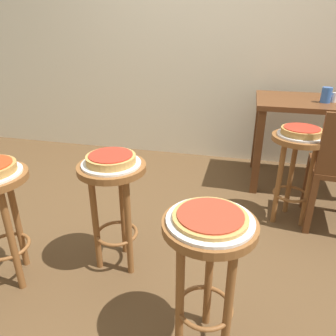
{
  "coord_description": "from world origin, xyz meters",
  "views": [
    {
      "loc": [
        0.38,
        -1.68,
        1.32
      ],
      "look_at": [
        -0.02,
        -0.09,
        0.58
      ],
      "focal_mm": 34.3,
      "sensor_mm": 36.0,
      "label": 1
    }
  ],
  "objects_px": {
    "serving_plate_foreground": "(210,220)",
    "serving_plate_leftside": "(111,164)",
    "serving_plate_rear": "(301,135)",
    "pizza_rear": "(302,131)",
    "cup_near_edge": "(326,95)",
    "condiment_shaker": "(334,97)",
    "dining_table": "(322,115)",
    "stool_leftside": "(114,194)",
    "stool_foreground": "(208,258)",
    "pizza_leftside": "(111,159)",
    "pizza_foreground": "(210,217)",
    "stool_rear": "(296,160)"
  },
  "relations": [
    {
      "from": "serving_plate_foreground",
      "to": "serving_plate_leftside",
      "type": "xyz_separation_m",
      "value": [
        -0.57,
        0.41,
        0.0
      ]
    },
    {
      "from": "serving_plate_leftside",
      "to": "serving_plate_rear",
      "type": "bearing_deg",
      "value": 36.01
    },
    {
      "from": "serving_plate_leftside",
      "to": "pizza_rear",
      "type": "xyz_separation_m",
      "value": [
        1.02,
        0.74,
        0.03
      ]
    },
    {
      "from": "cup_near_edge",
      "to": "condiment_shaker",
      "type": "xyz_separation_m",
      "value": [
        0.07,
        0.02,
        -0.02
      ]
    },
    {
      "from": "dining_table",
      "to": "cup_near_edge",
      "type": "distance_m",
      "value": 0.2
    },
    {
      "from": "stool_leftside",
      "to": "condiment_shaker",
      "type": "xyz_separation_m",
      "value": [
        1.32,
        1.34,
        0.32
      ]
    },
    {
      "from": "stool_foreground",
      "to": "serving_plate_leftside",
      "type": "distance_m",
      "value": 0.72
    },
    {
      "from": "serving_plate_leftside",
      "to": "pizza_leftside",
      "type": "height_order",
      "value": "pizza_leftside"
    },
    {
      "from": "pizza_leftside",
      "to": "dining_table",
      "type": "height_order",
      "value": "dining_table"
    },
    {
      "from": "serving_plate_foreground",
      "to": "cup_near_edge",
      "type": "xyz_separation_m",
      "value": [
        0.69,
        1.73,
        0.16
      ]
    },
    {
      "from": "stool_leftside",
      "to": "pizza_leftside",
      "type": "distance_m",
      "value": 0.21
    },
    {
      "from": "pizza_foreground",
      "to": "serving_plate_foreground",
      "type": "bearing_deg",
      "value": 0.0
    },
    {
      "from": "pizza_foreground",
      "to": "serving_plate_rear",
      "type": "bearing_deg",
      "value": 68.41
    },
    {
      "from": "pizza_rear",
      "to": "dining_table",
      "type": "height_order",
      "value": "dining_table"
    },
    {
      "from": "stool_foreground",
      "to": "pizza_leftside",
      "type": "relative_size",
      "value": 2.5
    },
    {
      "from": "stool_foreground",
      "to": "condiment_shaker",
      "type": "xyz_separation_m",
      "value": [
        0.75,
        1.75,
        0.32
      ]
    },
    {
      "from": "dining_table",
      "to": "condiment_shaker",
      "type": "bearing_deg",
      "value": -48.49
    },
    {
      "from": "cup_near_edge",
      "to": "pizza_foreground",
      "type": "bearing_deg",
      "value": -111.68
    },
    {
      "from": "serving_plate_leftside",
      "to": "condiment_shaker",
      "type": "height_order",
      "value": "condiment_shaker"
    },
    {
      "from": "stool_rear",
      "to": "pizza_rear",
      "type": "height_order",
      "value": "pizza_rear"
    },
    {
      "from": "stool_rear",
      "to": "cup_near_edge",
      "type": "height_order",
      "value": "cup_near_edge"
    },
    {
      "from": "pizza_foreground",
      "to": "serving_plate_leftside",
      "type": "relative_size",
      "value": 0.91
    },
    {
      "from": "serving_plate_foreground",
      "to": "serving_plate_leftside",
      "type": "bearing_deg",
      "value": 144.45
    },
    {
      "from": "cup_near_edge",
      "to": "condiment_shaker",
      "type": "bearing_deg",
      "value": 19.42
    },
    {
      "from": "serving_plate_rear",
      "to": "dining_table",
      "type": "distance_m",
      "value": 0.7
    },
    {
      "from": "serving_plate_foreground",
      "to": "condiment_shaker",
      "type": "height_order",
      "value": "condiment_shaker"
    },
    {
      "from": "pizza_foreground",
      "to": "pizza_rear",
      "type": "height_order",
      "value": "pizza_rear"
    },
    {
      "from": "pizza_foreground",
      "to": "serving_plate_leftside",
      "type": "xyz_separation_m",
      "value": [
        -0.57,
        0.41,
        -0.02
      ]
    },
    {
      "from": "stool_foreground",
      "to": "pizza_rear",
      "type": "xyz_separation_m",
      "value": [
        0.46,
        1.15,
        0.21
      ]
    },
    {
      "from": "pizza_leftside",
      "to": "cup_near_edge",
      "type": "height_order",
      "value": "cup_near_edge"
    },
    {
      "from": "dining_table",
      "to": "pizza_foreground",
      "type": "bearing_deg",
      "value": -111.18
    },
    {
      "from": "stool_foreground",
      "to": "dining_table",
      "type": "height_order",
      "value": "dining_table"
    },
    {
      "from": "serving_plate_foreground",
      "to": "pizza_rear",
      "type": "height_order",
      "value": "pizza_rear"
    },
    {
      "from": "stool_leftside",
      "to": "serving_plate_rear",
      "type": "bearing_deg",
      "value": 36.01
    },
    {
      "from": "stool_rear",
      "to": "serving_plate_foreground",
      "type": "bearing_deg",
      "value": -111.59
    },
    {
      "from": "serving_plate_leftside",
      "to": "pizza_leftside",
      "type": "distance_m",
      "value": 0.03
    },
    {
      "from": "pizza_leftside",
      "to": "dining_table",
      "type": "bearing_deg",
      "value": 47.81
    },
    {
      "from": "serving_plate_leftside",
      "to": "dining_table",
      "type": "xyz_separation_m",
      "value": [
        1.27,
        1.4,
        -0.02
      ]
    },
    {
      "from": "pizza_foreground",
      "to": "dining_table",
      "type": "height_order",
      "value": "dining_table"
    },
    {
      "from": "stool_foreground",
      "to": "stool_leftside",
      "type": "distance_m",
      "value": 0.7
    },
    {
      "from": "stool_leftside",
      "to": "serving_plate_leftside",
      "type": "relative_size",
      "value": 2.08
    },
    {
      "from": "stool_leftside",
      "to": "pizza_rear",
      "type": "xyz_separation_m",
      "value": [
        1.02,
        0.74,
        0.21
      ]
    },
    {
      "from": "serving_plate_rear",
      "to": "condiment_shaker",
      "type": "bearing_deg",
      "value": 63.66
    },
    {
      "from": "stool_leftside",
      "to": "stool_rear",
      "type": "bearing_deg",
      "value": 36.01
    },
    {
      "from": "condiment_shaker",
      "to": "stool_rear",
      "type": "bearing_deg",
      "value": -116.34
    },
    {
      "from": "stool_foreground",
      "to": "cup_near_edge",
      "type": "relative_size",
      "value": 5.48
    },
    {
      "from": "pizza_foreground",
      "to": "stool_foreground",
      "type": "bearing_deg",
      "value": 0.0
    },
    {
      "from": "stool_leftside",
      "to": "pizza_leftside",
      "type": "bearing_deg",
      "value": 180.0
    },
    {
      "from": "serving_plate_foreground",
      "to": "pizza_rear",
      "type": "relative_size",
      "value": 1.27
    },
    {
      "from": "stool_rear",
      "to": "serving_plate_rear",
      "type": "distance_m",
      "value": 0.18
    }
  ]
}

